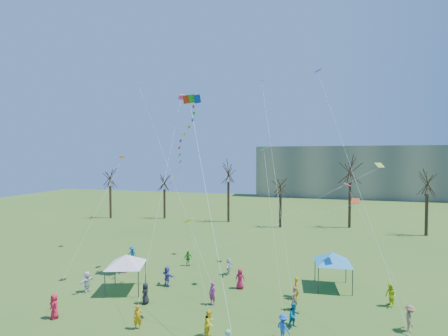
% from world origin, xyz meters
% --- Properties ---
extents(distant_building, '(60.00, 14.00, 15.00)m').
position_xyz_m(distant_building, '(22.00, 82.00, 7.50)').
color(distant_building, gray).
rests_on(distant_building, ground).
extents(bare_tree_row, '(70.33, 9.03, 12.06)m').
position_xyz_m(bare_tree_row, '(5.04, 36.15, 7.63)').
color(bare_tree_row, black).
rests_on(bare_tree_row, ground).
extents(big_box_kite, '(4.54, 7.06, 20.23)m').
position_xyz_m(big_box_kite, '(-4.65, 9.35, 12.86)').
color(big_box_kite, red).
rests_on(big_box_kite, ground).
extents(canopy_tent_white, '(4.12, 4.12, 3.22)m').
position_xyz_m(canopy_tent_white, '(-9.08, 6.19, 2.73)').
color(canopy_tent_white, '#3F3F44').
rests_on(canopy_tent_white, ground).
extents(canopy_tent_blue, '(4.32, 4.32, 3.25)m').
position_xyz_m(canopy_tent_blue, '(8.69, 11.44, 2.75)').
color(canopy_tent_blue, '#3F3F44').
rests_on(canopy_tent_blue, ground).
extents(festival_crowd, '(26.79, 13.77, 1.85)m').
position_xyz_m(festival_crowd, '(-0.96, 6.52, 0.88)').
color(festival_crowd, red).
rests_on(festival_crowd, ground).
extents(small_kites_aloft, '(27.71, 17.10, 31.10)m').
position_xyz_m(small_kites_aloft, '(0.98, 10.36, 12.68)').
color(small_kites_aloft, orange).
rests_on(small_kites_aloft, ground).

